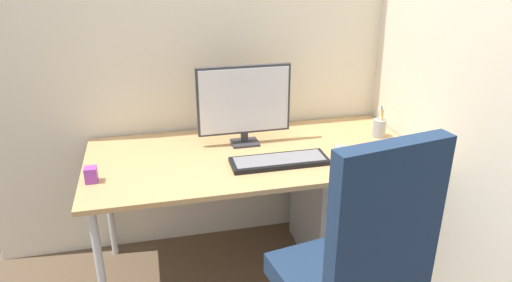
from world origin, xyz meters
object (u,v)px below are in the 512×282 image
Objects in this scene: office_chair at (357,267)px; mouse at (341,149)px; pen_holder at (379,128)px; desk_clamp_accessory at (91,175)px; keyboard at (279,161)px; filing_cabinet at (339,206)px; notebook at (398,157)px; monitor at (244,102)px.

mouse is at bearing 72.41° from office_chair.
pen_holder reaches higher than desk_clamp_accessory.
mouse is at bearing 2.47° from desk_clamp_accessory.
office_chair is at bearing -80.07° from keyboard.
desk_clamp_accessory is (-1.22, -0.05, 0.02)m from mouse.
filing_cabinet is 1.27× the size of keyboard.
notebook is at bearing -98.21° from pen_holder.
pen_holder is at bearing 7.31° from desk_clamp_accessory.
keyboard is 2.73× the size of pen_holder.
monitor is 5.37× the size of mouse.
mouse reaches higher than filing_cabinet.
office_chair is at bearing -76.36° from monitor.
keyboard reaches higher than notebook.
keyboard is at bearing -155.41° from filing_cabinet.
filing_cabinet is 1.39m from desk_clamp_accessory.
office_chair is at bearing -116.50° from mouse.
mouse is at bearing 170.60° from notebook.
filing_cabinet is 3.47× the size of pen_holder.
keyboard is 0.87m from desk_clamp_accessory.
notebook is 1.47m from desk_clamp_accessory.
pen_holder is at bearing 2.46° from filing_cabinet.
desk_clamp_accessory is (-0.76, -0.27, -0.20)m from monitor.
office_chair reaches higher than keyboard.
keyboard is (-0.12, 0.67, 0.14)m from office_chair.
monitor is 0.83m from desk_clamp_accessory.
pen_holder is (0.63, 0.20, 0.04)m from keyboard.
keyboard reaches higher than filing_cabinet.
monitor is 3.22× the size of notebook.
mouse reaches higher than keyboard.
desk_clamp_accessory is at bearing -172.69° from pen_holder.
keyboard is at bearing 99.93° from office_chair.
filing_cabinet is 0.53m from notebook.
office_chair is at bearing -120.46° from pen_holder.
desk_clamp_accessory is at bearing -160.23° from monitor.
pen_holder is (0.74, -0.08, -0.18)m from monitor.
filing_cabinet is 1.23× the size of monitor.
notebook is at bearing 51.14° from office_chair.
office_chair is 6.58× the size of pen_holder.
office_chair is 2.41× the size of keyboard.
filing_cabinet is at bearing 70.34° from office_chair.
monitor is at bearing 19.77° from desk_clamp_accessory.
mouse is 1.28× the size of desk_clamp_accessory.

